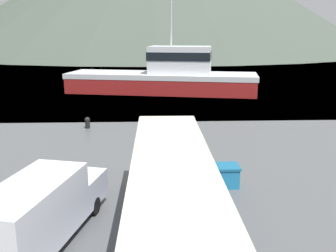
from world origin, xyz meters
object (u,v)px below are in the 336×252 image
(small_boat, at_px, (108,78))
(fishing_boat, at_px, (166,76))
(delivery_van, at_px, (43,209))
(storage_bin, at_px, (226,175))
(tour_bus, at_px, (173,206))

(small_boat, bearing_deg, fishing_boat, 167.82)
(small_boat, bearing_deg, delivery_van, 135.37)
(delivery_van, bearing_deg, storage_bin, 46.90)
(tour_bus, height_order, delivery_van, tour_bus)
(delivery_van, bearing_deg, small_boat, 107.60)
(delivery_van, distance_m, small_boat, 43.79)
(tour_bus, xyz_separation_m, storage_bin, (2.81, 5.74, -1.31))
(delivery_van, xyz_separation_m, small_boat, (-2.89, 43.68, -0.90))
(tour_bus, distance_m, delivery_van, 4.47)
(storage_bin, bearing_deg, fishing_boat, 93.74)
(delivery_van, xyz_separation_m, storage_bin, (7.11, 4.63, -0.76))
(storage_bin, bearing_deg, tour_bus, -116.14)
(delivery_van, xyz_separation_m, fishing_boat, (5.28, 32.53, 0.69))
(fishing_boat, height_order, small_boat, fishing_boat)
(storage_bin, height_order, small_boat, storage_bin)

